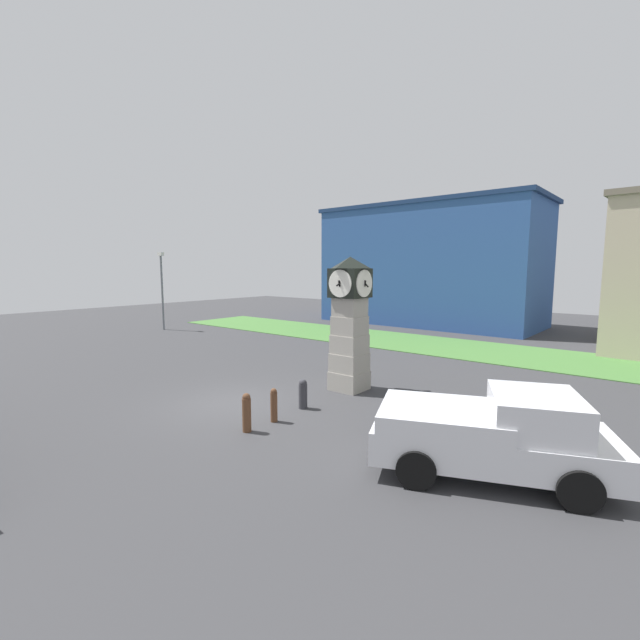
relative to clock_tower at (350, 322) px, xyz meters
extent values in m
plane|color=#38383A|center=(-2.00, -3.69, -2.49)|extent=(76.75, 76.75, 0.00)
cube|color=#A19C92|center=(0.00, 0.00, -2.15)|extent=(1.15, 1.15, 0.67)
cube|color=#A09B91|center=(0.00, 0.00, -1.48)|extent=(1.10, 1.10, 0.67)
cube|color=#A19C91|center=(0.00, 0.00, -0.80)|extent=(1.05, 1.05, 0.67)
cube|color=#9E998F|center=(0.00, 0.00, -0.13)|extent=(1.00, 1.00, 0.67)
cube|color=#A09B90|center=(0.00, 0.00, 0.54)|extent=(0.95, 0.95, 0.67)
cube|color=black|center=(0.00, 0.00, 1.40)|extent=(1.16, 1.16, 1.03)
cylinder|color=white|center=(0.00, 0.60, 1.40)|extent=(0.95, 0.04, 0.95)
cube|color=black|center=(0.00, 0.63, 1.40)|extent=(0.06, 0.07, 0.22)
cube|color=black|center=(0.00, 0.63, 1.40)|extent=(0.04, 0.34, 0.18)
cylinder|color=white|center=(0.00, -0.60, 1.40)|extent=(0.95, 0.04, 0.95)
cube|color=black|center=(0.00, -0.63, 1.40)|extent=(0.06, 0.09, 0.22)
cube|color=black|center=(0.00, -0.63, 1.40)|extent=(0.04, 0.34, 0.18)
cylinder|color=white|center=(0.60, 0.00, 1.40)|extent=(0.04, 0.95, 0.95)
cube|color=black|center=(0.63, 0.00, 1.40)|extent=(0.06, 0.06, 0.22)
cube|color=black|center=(0.63, 0.00, 1.40)|extent=(0.29, 0.04, 0.27)
cylinder|color=white|center=(-0.60, 0.00, 1.40)|extent=(0.04, 0.95, 0.95)
cube|color=black|center=(-0.63, 0.00, 1.40)|extent=(0.16, 0.06, 0.19)
cube|color=black|center=(-0.63, 0.00, 1.40)|extent=(0.23, 0.04, 0.32)
pyramid|color=black|center=(0.00, 0.00, 2.12)|extent=(1.22, 1.22, 0.41)
cylinder|color=brown|center=(0.18, -5.08, -2.02)|extent=(0.24, 0.24, 0.93)
sphere|color=brown|center=(0.18, -5.08, -1.52)|extent=(0.22, 0.22, 0.22)
cylinder|color=brown|center=(0.21, -4.08, -2.05)|extent=(0.20, 0.20, 0.87)
sphere|color=brown|center=(0.21, -4.08, -1.59)|extent=(0.18, 0.18, 0.18)
cylinder|color=#333338|center=(0.09, -2.67, -2.10)|extent=(0.27, 0.27, 0.78)
sphere|color=#333338|center=(0.09, -2.67, -1.67)|extent=(0.25, 0.25, 0.25)
cube|color=silver|center=(6.07, -3.46, -1.79)|extent=(5.28, 3.81, 0.70)
cube|color=silver|center=(6.85, -3.13, -1.04)|extent=(2.33, 2.51, 0.80)
cube|color=silver|center=(5.17, -3.83, -1.26)|extent=(3.27, 2.97, 0.36)
cylinder|color=black|center=(7.02, -1.97, -2.09)|extent=(0.85, 0.57, 0.80)
cylinder|color=black|center=(7.79, -3.83, -2.09)|extent=(0.85, 0.57, 0.80)
cylinder|color=black|center=(4.34, -3.08, -2.09)|extent=(0.85, 0.57, 0.80)
cylinder|color=black|center=(5.11, -4.94, -2.09)|extent=(0.85, 0.57, 0.80)
cylinder|color=slate|center=(-19.17, 4.12, 0.14)|extent=(0.14, 0.14, 5.26)
cube|color=silver|center=(-19.17, 4.12, 2.89)|extent=(0.50, 0.24, 0.24)
cube|color=#2D5193|center=(-5.91, 19.46, 2.00)|extent=(16.46, 7.70, 8.98)
cube|color=navy|center=(-5.91, 19.46, 6.64)|extent=(16.95, 7.93, 0.30)
cube|color=#477A38|center=(1.79, 10.38, -2.47)|extent=(46.05, 5.84, 0.04)
camera|label=1|loc=(8.73, -12.51, 1.93)|focal=24.00mm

